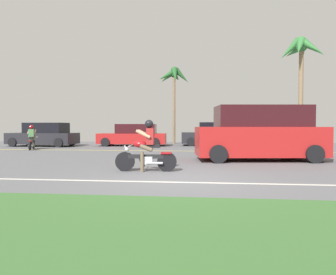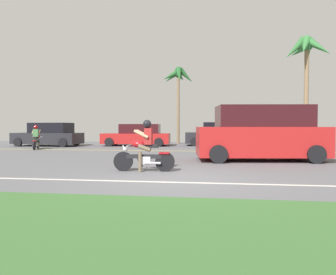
{
  "view_description": "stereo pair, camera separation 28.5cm",
  "coord_description": "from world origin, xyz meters",
  "px_view_note": "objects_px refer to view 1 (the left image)",
  "views": [
    {
      "loc": [
        0.55,
        -7.65,
        1.29
      ],
      "look_at": [
        -0.67,
        3.46,
        0.89
      ],
      "focal_mm": 33.91,
      "sensor_mm": 36.0,
      "label": 1
    },
    {
      "loc": [
        0.83,
        -7.62,
        1.29
      ],
      "look_at": [
        -0.67,
        3.46,
        0.89
      ],
      "focal_mm": 33.91,
      "sensor_mm": 36.0,
      "label": 2
    }
  ],
  "objects_px": {
    "motorcyclist_distant": "(32,139)",
    "palm_tree_1": "(301,55)",
    "suv_nearby": "(260,134)",
    "parked_car_1": "(134,136)",
    "parked_car_0": "(44,135)",
    "palm_tree_0": "(174,80)",
    "parked_car_2": "(216,135)",
    "motorcyclist": "(146,150)"
  },
  "relations": [
    {
      "from": "motorcyclist_distant",
      "to": "palm_tree_1",
      "type": "bearing_deg",
      "value": 21.56
    },
    {
      "from": "suv_nearby",
      "to": "parked_car_1",
      "type": "xyz_separation_m",
      "value": [
        -6.68,
        8.25,
        -0.32
      ]
    },
    {
      "from": "parked_car_0",
      "to": "palm_tree_0",
      "type": "xyz_separation_m",
      "value": [
        8.05,
        3.76,
        3.96
      ]
    },
    {
      "from": "palm_tree_0",
      "to": "motorcyclist_distant",
      "type": "bearing_deg",
      "value": -138.01
    },
    {
      "from": "parked_car_0",
      "to": "parked_car_2",
      "type": "xyz_separation_m",
      "value": [
        11.03,
        1.99,
        0.02
      ]
    },
    {
      "from": "parked_car_1",
      "to": "motorcyclist_distant",
      "type": "bearing_deg",
      "value": -141.25
    },
    {
      "from": "palm_tree_1",
      "to": "motorcyclist_distant",
      "type": "xyz_separation_m",
      "value": [
        -16.2,
        -6.4,
        -5.66
      ]
    },
    {
      "from": "motorcyclist_distant",
      "to": "parked_car_0",
      "type": "bearing_deg",
      "value": 104.99
    },
    {
      "from": "parked_car_1",
      "to": "palm_tree_1",
      "type": "height_order",
      "value": "palm_tree_1"
    },
    {
      "from": "motorcyclist",
      "to": "parked_car_1",
      "type": "height_order",
      "value": "motorcyclist"
    },
    {
      "from": "parked_car_0",
      "to": "parked_car_2",
      "type": "distance_m",
      "value": 11.21
    },
    {
      "from": "motorcyclist",
      "to": "motorcyclist_distant",
      "type": "distance_m",
      "value": 10.99
    },
    {
      "from": "palm_tree_0",
      "to": "motorcyclist_distant",
      "type": "height_order",
      "value": "palm_tree_0"
    },
    {
      "from": "motorcyclist",
      "to": "parked_car_2",
      "type": "bearing_deg",
      "value": 78.9
    },
    {
      "from": "parked_car_0",
      "to": "parked_car_1",
      "type": "distance_m",
      "value": 5.75
    },
    {
      "from": "parked_car_0",
      "to": "palm_tree_0",
      "type": "bearing_deg",
      "value": 25.05
    },
    {
      "from": "parked_car_0",
      "to": "palm_tree_1",
      "type": "relative_size",
      "value": 0.59
    },
    {
      "from": "parked_car_2",
      "to": "palm_tree_1",
      "type": "bearing_deg",
      "value": 15.15
    },
    {
      "from": "motorcyclist_distant",
      "to": "motorcyclist",
      "type": "bearing_deg",
      "value": -44.58
    },
    {
      "from": "motorcyclist",
      "to": "palm_tree_1",
      "type": "bearing_deg",
      "value": 59.32
    },
    {
      "from": "parked_car_1",
      "to": "parked_car_2",
      "type": "xyz_separation_m",
      "value": [
        5.39,
        0.88,
        0.05
      ]
    },
    {
      "from": "suv_nearby",
      "to": "parked_car_0",
      "type": "relative_size",
      "value": 1.13
    },
    {
      "from": "palm_tree_0",
      "to": "palm_tree_1",
      "type": "bearing_deg",
      "value": -1.05
    },
    {
      "from": "motorcyclist",
      "to": "palm_tree_1",
      "type": "distance_m",
      "value": 17.34
    },
    {
      "from": "motorcyclist",
      "to": "parked_car_0",
      "type": "height_order",
      "value": "parked_car_0"
    },
    {
      "from": "parked_car_1",
      "to": "motorcyclist",
      "type": "bearing_deg",
      "value": -75.82
    },
    {
      "from": "parked_car_2",
      "to": "palm_tree_1",
      "type": "height_order",
      "value": "palm_tree_1"
    },
    {
      "from": "parked_car_1",
      "to": "palm_tree_0",
      "type": "height_order",
      "value": "palm_tree_0"
    },
    {
      "from": "parked_car_2",
      "to": "motorcyclist_distant",
      "type": "distance_m",
      "value": 11.35
    },
    {
      "from": "parked_car_0",
      "to": "palm_tree_1",
      "type": "height_order",
      "value": "palm_tree_1"
    },
    {
      "from": "palm_tree_0",
      "to": "palm_tree_1",
      "type": "xyz_separation_m",
      "value": [
        8.91,
        -0.16,
        1.56
      ]
    },
    {
      "from": "parked_car_2",
      "to": "palm_tree_1",
      "type": "relative_size",
      "value": 0.6
    },
    {
      "from": "motorcyclist",
      "to": "motorcyclist_distant",
      "type": "relative_size",
      "value": 1.14
    },
    {
      "from": "motorcyclist",
      "to": "parked_car_2",
      "type": "distance_m",
      "value": 12.75
    },
    {
      "from": "suv_nearby",
      "to": "palm_tree_1",
      "type": "height_order",
      "value": "palm_tree_1"
    },
    {
      "from": "parked_car_2",
      "to": "motorcyclist_distant",
      "type": "relative_size",
      "value": 2.88
    },
    {
      "from": "motorcyclist",
      "to": "parked_car_1",
      "type": "relative_size",
      "value": 0.39
    },
    {
      "from": "suv_nearby",
      "to": "parked_car_0",
      "type": "distance_m",
      "value": 14.24
    },
    {
      "from": "parked_car_0",
      "to": "parked_car_1",
      "type": "height_order",
      "value": "parked_car_0"
    },
    {
      "from": "suv_nearby",
      "to": "motorcyclist_distant",
      "type": "distance_m",
      "value": 12.36
    },
    {
      "from": "palm_tree_0",
      "to": "palm_tree_1",
      "type": "distance_m",
      "value": 9.04
    },
    {
      "from": "palm_tree_1",
      "to": "motorcyclist_distant",
      "type": "distance_m",
      "value": 18.32
    }
  ]
}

